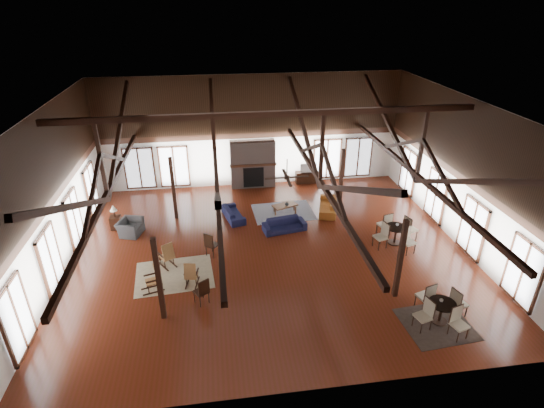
{
  "coord_description": "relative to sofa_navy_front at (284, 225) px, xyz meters",
  "views": [
    {
      "loc": [
        -2.0,
        -14.77,
        9.63
      ],
      "look_at": [
        0.25,
        1.0,
        1.66
      ],
      "focal_mm": 28.0,
      "sensor_mm": 36.0,
      "label": 1
    }
  ],
  "objects": [
    {
      "name": "rocking_chair_b",
      "position": [
        -4.03,
        -3.46,
        0.18
      ],
      "size": [
        0.53,
        0.82,
        0.98
      ],
      "rotation": [
        0.0,
        0.0,
        -0.18
      ],
      "color": "#9B693A",
      "rests_on": "floor"
    },
    {
      "name": "rocking_chair_a",
      "position": [
        -4.96,
        -2.12,
        0.21
      ],
      "size": [
        0.81,
        0.92,
        1.05
      ],
      "rotation": [
        0.0,
        0.0,
        0.59
      ],
      "color": "#9B693A",
      "rests_on": "floor"
    },
    {
      "name": "armchair",
      "position": [
        -6.8,
        0.65,
        0.06
      ],
      "size": [
        1.27,
        1.18,
        0.68
      ],
      "primitive_type": "imported",
      "rotation": [
        0.0,
        0.0,
        1.28
      ],
      "color": "#323234",
      "rests_on": "floor"
    },
    {
      "name": "wall_right",
      "position": [
        7.11,
        -1.58,
        2.72
      ],
      "size": [
        0.02,
        14.0,
        6.0
      ],
      "primitive_type": "cube",
      "color": "white",
      "rests_on": "floor"
    },
    {
      "name": "vase",
      "position": [
        0.39,
        1.58,
        0.27
      ],
      "size": [
        0.2,
        0.2,
        0.21
      ],
      "primitive_type": "imported",
      "rotation": [
        0.0,
        0.0,
        -0.02
      ],
      "color": "#B2B2B2",
      "rests_on": "coffee_table"
    },
    {
      "name": "coffee_table",
      "position": [
        0.31,
        1.67,
        0.11
      ],
      "size": [
        1.31,
        0.98,
        0.45
      ],
      "rotation": [
        0.0,
        0.0,
        0.38
      ],
      "color": "brown",
      "rests_on": "floor"
    },
    {
      "name": "rug_tan",
      "position": [
        -4.71,
        -2.75,
        -0.28
      ],
      "size": [
        3.05,
        2.49,
        0.01
      ],
      "primitive_type": "cube",
      "rotation": [
        0.0,
        0.0,
        0.08
      ],
      "color": "tan",
      "rests_on": "floor"
    },
    {
      "name": "tv_console",
      "position": [
        2.16,
        5.17,
        0.04
      ],
      "size": [
        1.28,
        0.48,
        0.64
      ],
      "primitive_type": "cube",
      "color": "black",
      "rests_on": "floor"
    },
    {
      "name": "television",
      "position": [
        2.2,
        5.17,
        0.62
      ],
      "size": [
        0.9,
        0.14,
        0.52
      ],
      "primitive_type": "imported",
      "rotation": [
        0.0,
        0.0,
        -0.03
      ],
      "color": "#B2B2B2",
      "rests_on": "tv_console"
    },
    {
      "name": "cup_near",
      "position": [
        4.0,
        -6.47,
        0.52
      ],
      "size": [
        0.13,
        0.13,
        0.09
      ],
      "primitive_type": "imported",
      "rotation": [
        0.0,
        0.0,
        -0.16
      ],
      "color": "#B2B2B2",
      "rests_on": "cafe_table_near"
    },
    {
      "name": "sofa_orange",
      "position": [
        2.43,
        1.59,
        0.02
      ],
      "size": [
        2.19,
        1.33,
        0.6
      ],
      "primitive_type": "imported",
      "rotation": [
        0.0,
        0.0,
        -1.85
      ],
      "color": "#9F591E",
      "rests_on": "floor"
    },
    {
      "name": "roof_truss",
      "position": [
        -0.89,
        -1.58,
        3.75
      ],
      "size": [
        15.6,
        14.07,
        3.14
      ],
      "color": "black",
      "rests_on": "wall_back"
    },
    {
      "name": "side_chair_b",
      "position": [
        -3.6,
        -4.58,
        0.32
      ],
      "size": [
        0.6,
        0.6,
        1.03
      ],
      "rotation": [
        0.0,
        0.0,
        0.6
      ],
      "color": "black",
      "rests_on": "floor"
    },
    {
      "name": "side_chair_a",
      "position": [
        -3.29,
        -1.63,
        0.34
      ],
      "size": [
        0.63,
        0.63,
        1.07
      ],
      "rotation": [
        0.0,
        0.0,
        -0.7
      ],
      "color": "black",
      "rests_on": "floor"
    },
    {
      "name": "rug_navy",
      "position": [
        0.24,
        1.78,
        -0.28
      ],
      "size": [
        2.99,
        2.3,
        0.01
      ],
      "primitive_type": "cube",
      "rotation": [
        0.0,
        0.0,
        0.05
      ],
      "color": "#1A234A",
      "rests_on": "floor"
    },
    {
      "name": "ceiling",
      "position": [
        -0.89,
        -1.58,
        5.72
      ],
      "size": [
        16.0,
        14.0,
        0.02
      ],
      "primitive_type": "cube",
      "color": "black",
      "rests_on": "wall_back"
    },
    {
      "name": "wall_front",
      "position": [
        -0.89,
        -8.58,
        2.72
      ],
      "size": [
        16.0,
        0.02,
        6.0
      ],
      "primitive_type": "cube",
      "color": "white",
      "rests_on": "floor"
    },
    {
      "name": "rocking_chair_c",
      "position": [
        -5.33,
        -3.54,
        0.19
      ],
      "size": [
        0.86,
        0.62,
        1.0
      ],
      "rotation": [
        0.0,
        0.0,
        1.86
      ],
      "color": "#9B693A",
      "rests_on": "floor"
    },
    {
      "name": "ceiling_fan",
      "position": [
        -0.39,
        -2.58,
        3.45
      ],
      "size": [
        1.6,
        1.6,
        0.75
      ],
      "color": "black",
      "rests_on": "roof_truss"
    },
    {
      "name": "cafe_table_far",
      "position": [
        4.5,
        -1.72,
        0.27
      ],
      "size": [
        2.15,
        2.15,
        1.1
      ],
      "rotation": [
        0.0,
        0.0,
        0.28
      ],
      "color": "black",
      "rests_on": "floor"
    },
    {
      "name": "sofa_navy_front",
      "position": [
        0.0,
        0.0,
        0.0
      ],
      "size": [
        2.03,
        1.09,
        0.56
      ],
      "primitive_type": "imported",
      "rotation": [
        0.0,
        0.0,
        0.18
      ],
      "color": "#131536",
      "rests_on": "floor"
    },
    {
      "name": "floor",
      "position": [
        -0.89,
        -1.58,
        -0.28
      ],
      "size": [
        16.0,
        16.0,
        0.0
      ],
      "primitive_type": "plane",
      "color": "#561E12",
      "rests_on": "ground"
    },
    {
      "name": "sofa_navy_left",
      "position": [
        -2.2,
        1.48,
        -0.02
      ],
      "size": [
        1.92,
        1.11,
        0.53
      ],
      "primitive_type": "imported",
      "rotation": [
        0.0,
        0.0,
        1.81
      ],
      "color": "#16183D",
      "rests_on": "floor"
    },
    {
      "name": "post_grid",
      "position": [
        -0.89,
        -1.58,
        1.24
      ],
      "size": [
        8.16,
        7.16,
        3.05
      ],
      "color": "black",
      "rests_on": "floor"
    },
    {
      "name": "fireplace",
      "position": [
        -0.89,
        5.09,
        1.01
      ],
      "size": [
        2.5,
        0.69,
        2.6
      ],
      "color": "#76615A",
      "rests_on": "floor"
    },
    {
      "name": "wall_left",
      "position": [
        -8.89,
        -1.58,
        2.72
      ],
      "size": [
        0.02,
        14.0,
        6.0
      ],
      "primitive_type": "cube",
      "color": "white",
      "rests_on": "floor"
    },
    {
      "name": "cafe_table_near",
      "position": [
        4.02,
        -6.54,
        0.24
      ],
      "size": [
        2.05,
        2.05,
        1.05
      ],
      "rotation": [
        0.0,
        0.0,
        0.28
      ],
      "color": "black",
      "rests_on": "floor"
    },
    {
      "name": "side_table_lamp",
      "position": [
        -7.53,
        1.27,
        0.16
      ],
      "size": [
        0.46,
        0.46,
        1.16
      ],
      "color": "black",
      "rests_on": "floor"
    },
    {
      "name": "rug_dark",
      "position": [
        3.86,
        -6.67,
        -0.28
      ],
      "size": [
        2.29,
        2.11,
        0.01
      ],
      "primitive_type": "cube",
      "rotation": [
        0.0,
        0.0,
        0.08
      ],
      "color": "black",
      "rests_on": "floor"
    },
    {
      "name": "cup_far",
      "position": [
        4.56,
        -1.63,
        0.56
      ],
      "size": [
        0.16,
        0.16,
        0.1
      ],
      "primitive_type": "imported",
      "rotation": [
        0.0,
        0.0,
        -0.32
      ],
      "color": "#B2B2B2",
      "rests_on": "cafe_table_far"
    },
    {
      "name": "wall_back",
      "position": [
        -0.89,
        5.42,
        2.72
      ],
      "size": [
        16.0,
        0.02,
        6.0
      ],
      "primitive_type": "cube",
      "color": "white",
      "rests_on": "floor"
    }
  ]
}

